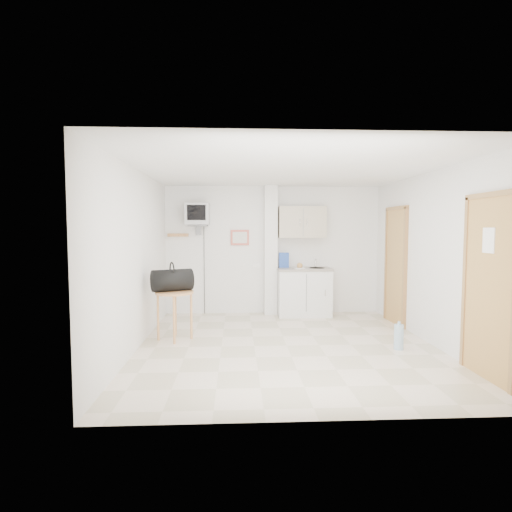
{
  "coord_description": "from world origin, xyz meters",
  "views": [
    {
      "loc": [
        -0.72,
        -5.59,
        1.68
      ],
      "look_at": [
        -0.41,
        0.6,
        1.25
      ],
      "focal_mm": 28.0,
      "sensor_mm": 36.0,
      "label": 1
    }
  ],
  "objects_px": {
    "round_table": "(175,299)",
    "duffel_bag": "(172,280)",
    "crt_television": "(198,215)",
    "water_bottle": "(399,337)"
  },
  "relations": [
    {
      "from": "crt_television",
      "to": "duffel_bag",
      "type": "bearing_deg",
      "value": -98.67
    },
    {
      "from": "crt_television",
      "to": "duffel_bag",
      "type": "distance_m",
      "value": 1.9
    },
    {
      "from": "crt_television",
      "to": "duffel_bag",
      "type": "xyz_separation_m",
      "value": [
        -0.24,
        -1.58,
        -1.03
      ]
    },
    {
      "from": "crt_television",
      "to": "duffel_bag",
      "type": "height_order",
      "value": "crt_television"
    },
    {
      "from": "crt_television",
      "to": "water_bottle",
      "type": "xyz_separation_m",
      "value": [
        2.98,
        -2.27,
        -1.76
      ]
    },
    {
      "from": "crt_television",
      "to": "water_bottle",
      "type": "distance_m",
      "value": 4.14
    },
    {
      "from": "duffel_bag",
      "to": "water_bottle",
      "type": "xyz_separation_m",
      "value": [
        3.22,
        -0.69,
        -0.73
      ]
    },
    {
      "from": "duffel_bag",
      "to": "water_bottle",
      "type": "bearing_deg",
      "value": -35.69
    },
    {
      "from": "round_table",
      "to": "duffel_bag",
      "type": "distance_m",
      "value": 0.29
    },
    {
      "from": "round_table",
      "to": "duffel_bag",
      "type": "bearing_deg",
      "value": 130.96
    }
  ]
}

